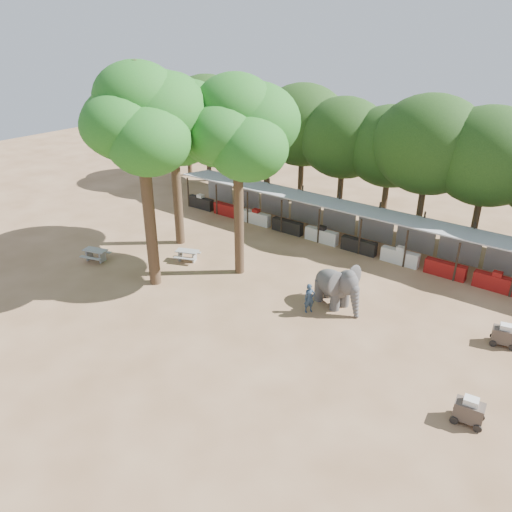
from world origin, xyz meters
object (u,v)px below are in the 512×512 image
Objects in this scene: elephant at (337,286)px; cart_front at (469,411)px; handler at (309,298)px; cart_back at (504,335)px; yard_tree_center at (141,119)px; yard_tree_back at (238,127)px; yard_tree_left at (173,119)px; picnic_table_near at (96,253)px; picnic_table_far at (187,254)px.

cart_front is (8.09, -4.54, -0.64)m from elephant.
handler reaches higher than cart_back.
yard_tree_center is 1.06× the size of yard_tree_back.
handler is (11.85, -2.54, -7.41)m from yard_tree_left.
cart_front is at bearing -17.50° from picnic_table_near.
cart_back is (20.59, 0.42, -7.66)m from yard_tree_left.
picnic_table_near is at bearing 172.77° from cart_front.
yard_tree_left reaches higher than elephant.
yard_tree_left is at bearing 168.44° from cart_back.
yard_tree_back reaches higher than yard_tree_left.
yard_tree_left is at bearing 120.04° from picnic_table_far.
yard_tree_back is 9.93m from elephant.
yard_tree_back is 9.83m from handler.
picnic_table_far is at bearing 119.61° from handler.
yard_tree_center is at bearing -126.86° from yard_tree_back.
picnic_table_near is 23.39m from cart_back.
handler is at bearing -25.81° from picnic_table_far.
picnic_table_far is at bearing 174.82° from cart_back.
yard_tree_center is 6.80× the size of picnic_table_far.
cart_back is (8.74, 2.97, -0.25)m from handler.
handler is at bearing -103.67° from elephant.
yard_tree_back is at bearing 172.83° from cart_back.
cart_front is at bearing -15.30° from yard_tree_left.
handler is at bearing -14.78° from yard_tree_back.
yard_tree_left reaches higher than handler.
picnic_table_far is at bearing 20.10° from picnic_table_near.
handler is (5.85, -1.54, -7.75)m from yard_tree_back.
yard_tree_back is at bearing 11.98° from picnic_table_near.
cart_back is at bearing 1.17° from yard_tree_left.
picnic_table_far is at bearing -164.28° from yard_tree_back.
picnic_table_far is 1.41× the size of cart_back.
yard_tree_left reaches higher than cart_front.
cart_back is at bearing -2.37° from picnic_table_near.
handler is (8.85, 2.46, -8.42)m from yard_tree_center.
yard_tree_back is 16.70m from cart_back.
cart_back reaches higher than picnic_table_far.
elephant is at bearing 178.48° from cart_back.
elephant reaches higher than cart_back.
handler is 9.46m from cart_front.
picnic_table_near is at bearing -165.30° from picnic_table_far.
yard_tree_center is at bearing -11.94° from picnic_table_near.
elephant is at bearing 2.53° from handler.
picnic_table_near is 22.83m from cart_front.
picnic_table_far is (-0.45, 3.03, -8.75)m from yard_tree_center.
yard_tree_left is 8.39m from picnic_table_far.
elephant is (6.68, -0.15, -7.34)m from yard_tree_back.
yard_tree_left is 6.95× the size of handler.
yard_tree_back is at bearing 53.14° from yard_tree_center.
yard_tree_left is 22.85m from cart_front.
yard_tree_center is 9.59× the size of cart_back.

